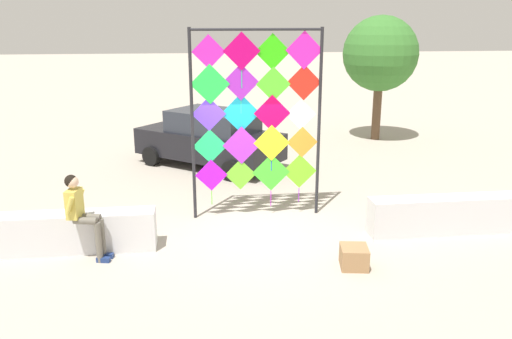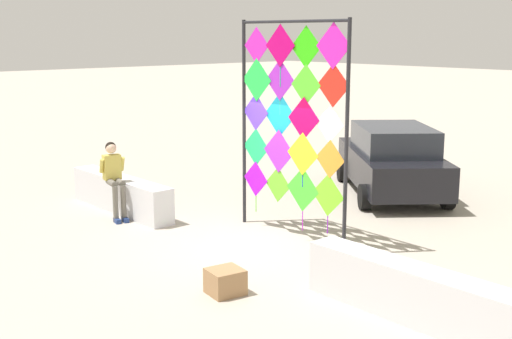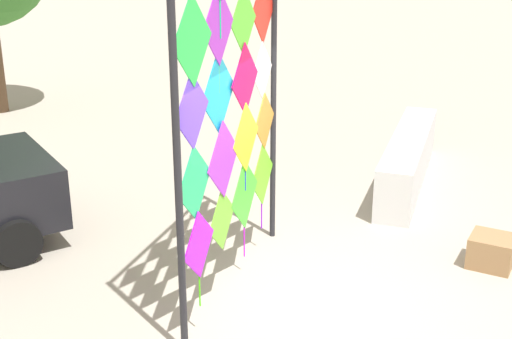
{
  "view_description": "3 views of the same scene",
  "coord_description": "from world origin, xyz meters",
  "px_view_note": "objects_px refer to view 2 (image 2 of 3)",
  "views": [
    {
      "loc": [
        -1.34,
        -9.72,
        4.22
      ],
      "look_at": [
        -0.13,
        0.16,
        1.34
      ],
      "focal_mm": 36.4,
      "sensor_mm": 36.0,
      "label": 1
    },
    {
      "loc": [
        8.76,
        -7.57,
        3.82
      ],
      "look_at": [
        0.1,
        0.12,
        1.46
      ],
      "focal_mm": 47.02,
      "sensor_mm": 36.0,
      "label": 2
    },
    {
      "loc": [
        -6.66,
        -1.38,
        4.04
      ],
      "look_at": [
        -0.32,
        0.73,
        1.55
      ],
      "focal_mm": 49.95,
      "sensor_mm": 36.0,
      "label": 3
    }
  ],
  "objects_px": {
    "cardboard_box_large": "(225,282)",
    "kite_display_rack": "(291,115)",
    "seated_vendor": "(114,174)",
    "parked_car": "(392,160)"
  },
  "relations": [
    {
      "from": "parked_car",
      "to": "cardboard_box_large",
      "type": "relative_size",
      "value": 8.98
    },
    {
      "from": "kite_display_rack",
      "to": "parked_car",
      "type": "bearing_deg",
      "value": 101.38
    },
    {
      "from": "cardboard_box_large",
      "to": "seated_vendor",
      "type": "bearing_deg",
      "value": 169.35
    },
    {
      "from": "parked_car",
      "to": "cardboard_box_large",
      "type": "bearing_deg",
      "value": -72.07
    },
    {
      "from": "cardboard_box_large",
      "to": "kite_display_rack",
      "type": "bearing_deg",
      "value": 117.22
    },
    {
      "from": "seated_vendor",
      "to": "parked_car",
      "type": "xyz_separation_m",
      "value": [
        2.51,
        6.08,
        -0.11
      ]
    },
    {
      "from": "seated_vendor",
      "to": "parked_car",
      "type": "relative_size",
      "value": 0.36
    },
    {
      "from": "kite_display_rack",
      "to": "seated_vendor",
      "type": "bearing_deg",
      "value": -151.41
    },
    {
      "from": "kite_display_rack",
      "to": "parked_car",
      "type": "distance_m",
      "value": 4.58
    },
    {
      "from": "parked_car",
      "to": "kite_display_rack",
      "type": "bearing_deg",
      "value": -78.62
    }
  ]
}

